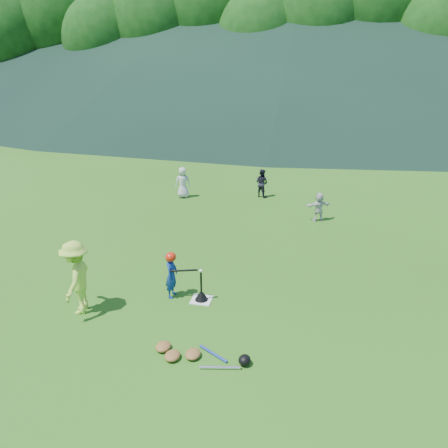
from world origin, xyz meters
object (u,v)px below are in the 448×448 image
at_px(fielder_b, 262,183).
at_px(batting_tee, 201,295).
at_px(adult_coach, 76,278).
at_px(home_plate, 201,300).
at_px(fielder_a, 183,183).
at_px(fielder_d, 319,207).
at_px(batter_child, 172,275).
at_px(equipment_pile, 193,354).

height_order(fielder_b, batting_tee, fielder_b).
bearing_deg(batting_tee, adult_coach, -158.63).
xyz_separation_m(home_plate, fielder_a, (-2.63, 7.38, 0.58)).
relative_size(fielder_a, batting_tee, 1.75).
bearing_deg(fielder_d, batter_child, 35.95).
bearing_deg(batting_tee, home_plate, 0.00).
height_order(fielder_a, fielder_d, fielder_a).
distance_m(adult_coach, equipment_pile, 3.04).
bearing_deg(batting_tee, fielder_b, 87.57).
xyz_separation_m(fielder_d, equipment_pile, (-2.18, -7.75, -0.42)).
xyz_separation_m(fielder_b, fielder_d, (2.18, -2.30, -0.07)).
height_order(fielder_a, fielder_b, fielder_a).
height_order(fielder_d, batting_tee, fielder_d).
xyz_separation_m(adult_coach, fielder_b, (2.77, 9.03, -0.25)).
bearing_deg(fielder_a, fielder_d, 144.29).
relative_size(fielder_a, fielder_d, 1.23).
height_order(home_plate, fielder_a, fielder_a).
xyz_separation_m(batter_child, batting_tee, (0.70, -0.05, -0.40)).
bearing_deg(adult_coach, equipment_pile, 59.28).
distance_m(adult_coach, fielder_b, 9.45).
bearing_deg(fielder_a, home_plate, 91.05).
bearing_deg(fielder_d, fielder_b, -71.21).
bearing_deg(equipment_pile, batter_child, 117.23).
xyz_separation_m(home_plate, equipment_pile, (0.34, -1.97, 0.06)).
relative_size(adult_coach, batting_tee, 2.36).
bearing_deg(batting_tee, fielder_a, 109.61).
distance_m(fielder_a, fielder_b, 3.05).
bearing_deg(adult_coach, fielder_a, 170.84).
xyz_separation_m(batter_child, fielder_d, (3.22, 5.73, -0.05)).
height_order(batting_tee, equipment_pile, batting_tee).
relative_size(adult_coach, equipment_pile, 0.89).
height_order(home_plate, adult_coach, adult_coach).
relative_size(batter_child, adult_coach, 0.66).
xyz_separation_m(fielder_b, equipment_pile, (0.00, -10.05, -0.49)).
distance_m(fielder_d, batting_tee, 6.32).
bearing_deg(fielder_d, home_plate, 41.71).
xyz_separation_m(batter_child, fielder_b, (1.04, 8.03, 0.02)).
relative_size(batting_tee, equipment_pile, 0.38).
xyz_separation_m(home_plate, adult_coach, (-2.43, -0.95, 0.79)).
height_order(adult_coach, fielder_d, adult_coach).
xyz_separation_m(batter_child, fielder_a, (-1.93, 7.32, 0.07)).
height_order(fielder_b, fielder_d, fielder_b).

